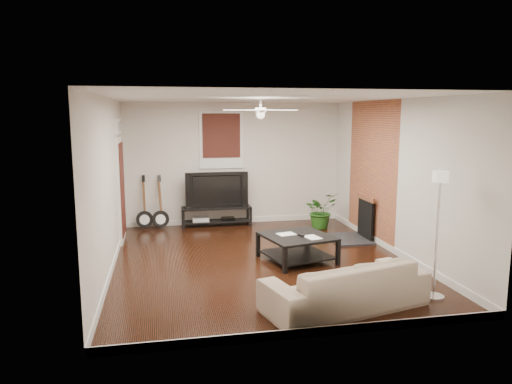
# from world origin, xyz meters

# --- Properties ---
(room) EXTENTS (5.01, 6.01, 2.81)m
(room) POSITION_xyz_m (0.00, 0.00, 1.40)
(room) COLOR black
(room) RESTS_ON ground
(brick_accent) EXTENTS (0.02, 2.20, 2.80)m
(brick_accent) POSITION_xyz_m (2.49, 1.00, 1.40)
(brick_accent) COLOR #B16339
(brick_accent) RESTS_ON floor
(fireplace) EXTENTS (0.80, 1.10, 0.92)m
(fireplace) POSITION_xyz_m (2.20, 1.00, 0.46)
(fireplace) COLOR black
(fireplace) RESTS_ON floor
(window_back) EXTENTS (1.00, 0.06, 1.30)m
(window_back) POSITION_xyz_m (-0.30, 2.97, 1.95)
(window_back) COLOR #34160E
(window_back) RESTS_ON wall_back
(door_left) EXTENTS (0.08, 1.00, 2.50)m
(door_left) POSITION_xyz_m (-2.46, 1.90, 1.25)
(door_left) COLOR white
(door_left) RESTS_ON wall_left
(tv_stand) EXTENTS (1.58, 0.42, 0.44)m
(tv_stand) POSITION_xyz_m (-0.45, 2.78, 0.22)
(tv_stand) COLOR black
(tv_stand) RESTS_ON floor
(tv) EXTENTS (1.41, 0.19, 0.81)m
(tv) POSITION_xyz_m (-0.45, 2.80, 0.85)
(tv) COLOR black
(tv) RESTS_ON tv_stand
(coffee_table) EXTENTS (1.31, 1.31, 0.46)m
(coffee_table) POSITION_xyz_m (0.62, -0.14, 0.23)
(coffee_table) COLOR black
(coffee_table) RESTS_ON floor
(sofa) EXTENTS (2.34, 1.39, 0.64)m
(sofa) POSITION_xyz_m (0.67, -2.26, 0.32)
(sofa) COLOR tan
(sofa) RESTS_ON floor
(floor_lamp) EXTENTS (0.36, 0.36, 1.79)m
(floor_lamp) POSITION_xyz_m (2.02, -2.16, 0.90)
(floor_lamp) COLOR silver
(floor_lamp) RESTS_ON floor
(potted_plant) EXTENTS (0.91, 0.86, 0.80)m
(potted_plant) POSITION_xyz_m (1.81, 2.10, 0.40)
(potted_plant) COLOR #255C1A
(potted_plant) RESTS_ON floor
(guitar_left) EXTENTS (0.40, 0.30, 1.22)m
(guitar_left) POSITION_xyz_m (-2.06, 2.75, 0.61)
(guitar_left) COLOR black
(guitar_left) RESTS_ON floor
(guitar_right) EXTENTS (0.42, 0.33, 1.22)m
(guitar_right) POSITION_xyz_m (-1.71, 2.72, 0.61)
(guitar_right) COLOR black
(guitar_right) RESTS_ON floor
(ceiling_fan) EXTENTS (1.24, 1.24, 0.32)m
(ceiling_fan) POSITION_xyz_m (0.00, 0.00, 2.60)
(ceiling_fan) COLOR white
(ceiling_fan) RESTS_ON ceiling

